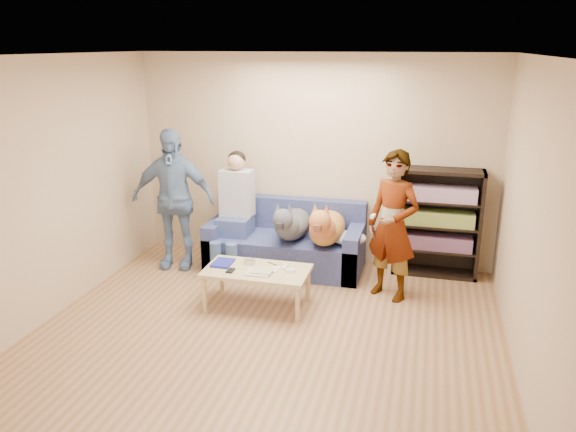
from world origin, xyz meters
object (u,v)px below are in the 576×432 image
(person_standing_left, at_px, (173,199))
(sofa, at_px, (286,245))
(person_seated, at_px, (235,207))
(notebook_blue, at_px, (223,263))
(coffee_table, at_px, (257,273))
(person_standing_right, at_px, (393,226))
(bookshelf, at_px, (437,220))
(camera_silver, at_px, (250,262))
(dog_gray, at_px, (291,224))
(dog_tan, at_px, (326,227))

(person_standing_left, height_order, sofa, person_standing_left)
(person_seated, bearing_deg, notebook_blue, -78.26)
(sofa, bearing_deg, person_standing_left, -167.16)
(person_standing_left, relative_size, coffee_table, 1.58)
(person_standing_right, relative_size, bookshelf, 1.26)
(camera_silver, xyz_separation_m, sofa, (0.14, 1.04, -0.16))
(bookshelf, bearing_deg, notebook_blue, -148.90)
(person_seated, xyz_separation_m, dog_gray, (0.73, -0.04, -0.15))
(dog_tan, distance_m, coffee_table, 1.11)
(person_standing_left, xyz_separation_m, notebook_blue, (0.93, -0.80, -0.44))
(dog_gray, bearing_deg, camera_silver, -105.87)
(dog_gray, height_order, coffee_table, dog_gray)
(sofa, distance_m, dog_gray, 0.40)
(dog_tan, bearing_deg, dog_gray, 171.57)
(person_standing_right, distance_m, sofa, 1.54)
(person_standing_left, xyz_separation_m, bookshelf, (3.16, 0.54, -0.19))
(bookshelf, bearing_deg, person_standing_right, -120.78)
(person_standing_right, relative_size, sofa, 0.86)
(person_standing_left, bearing_deg, camera_silver, -39.41)
(bookshelf, bearing_deg, dog_gray, -166.72)
(coffee_table, bearing_deg, camera_silver, 135.00)
(sofa, xyz_separation_m, person_seated, (-0.63, -0.13, 0.49))
(camera_silver, height_order, coffee_table, camera_silver)
(camera_silver, height_order, dog_gray, dog_gray)
(notebook_blue, height_order, dog_tan, dog_tan)
(sofa, xyz_separation_m, dog_gray, (0.11, -0.17, 0.34))
(dog_gray, relative_size, bookshelf, 0.95)
(person_standing_right, relative_size, notebook_blue, 6.31)
(notebook_blue, height_order, dog_gray, dog_gray)
(dog_tan, bearing_deg, coffee_table, -121.16)
(dog_tan, bearing_deg, person_standing_right, -22.65)
(person_standing_right, height_order, dog_tan, person_standing_right)
(notebook_blue, bearing_deg, dog_tan, 42.39)
(person_standing_left, bearing_deg, dog_tan, -6.10)
(sofa, relative_size, dog_tan, 1.63)
(camera_silver, bearing_deg, sofa, 82.19)
(camera_silver, distance_m, sofa, 1.06)
(person_standing_left, bearing_deg, sofa, 4.35)
(person_seated, bearing_deg, person_standing_right, -12.50)
(notebook_blue, xyz_separation_m, coffee_table, (0.40, -0.05, -0.06))
(person_seated, bearing_deg, coffee_table, -59.62)
(person_standing_left, relative_size, dog_tan, 1.50)
(bookshelf, bearing_deg, person_seated, -171.55)
(person_standing_right, xyz_separation_m, dog_gray, (-1.22, 0.39, -0.20))
(notebook_blue, distance_m, coffee_table, 0.41)
(notebook_blue, relative_size, person_seated, 0.18)
(coffee_table, bearing_deg, sofa, 88.91)
(person_standing_right, xyz_separation_m, dog_tan, (-0.79, 0.33, -0.19))
(person_standing_left, height_order, coffee_table, person_standing_left)
(person_standing_left, relative_size, dog_gray, 1.41)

